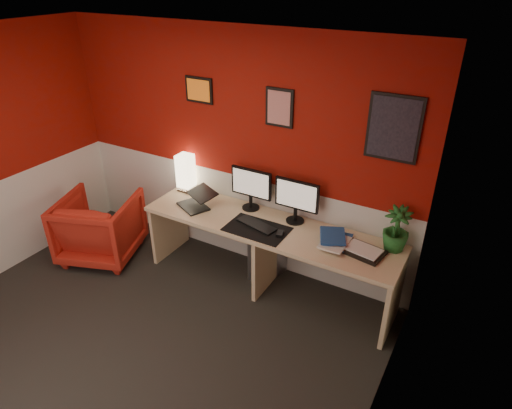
{
  "coord_description": "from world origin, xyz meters",
  "views": [
    {
      "loc": [
        2.35,
        -1.85,
        2.97
      ],
      "look_at": [
        0.6,
        1.21,
        1.05
      ],
      "focal_mm": 31.15,
      "sensor_mm": 36.0,
      "label": 1
    }
  ],
  "objects_px": {
    "shoji_lamp": "(186,174)",
    "monitor_right": "(296,195)",
    "pc_tower": "(269,257)",
    "desk": "(268,256)",
    "potted_plant": "(396,229)",
    "zen_tray": "(363,251)",
    "monitor_left": "(251,183)",
    "armchair": "(100,227)",
    "laptop": "(193,198)"
  },
  "relations": [
    {
      "from": "monitor_left",
      "to": "potted_plant",
      "type": "bearing_deg",
      "value": -0.67
    },
    {
      "from": "laptop",
      "to": "pc_tower",
      "type": "distance_m",
      "value": 1.02
    },
    {
      "from": "armchair",
      "to": "shoji_lamp",
      "type": "bearing_deg",
      "value": -158.32
    },
    {
      "from": "monitor_right",
      "to": "pc_tower",
      "type": "bearing_deg",
      "value": -174.98
    },
    {
      "from": "zen_tray",
      "to": "pc_tower",
      "type": "xyz_separation_m",
      "value": [
        -1.02,
        0.17,
        -0.52
      ]
    },
    {
      "from": "laptop",
      "to": "zen_tray",
      "type": "distance_m",
      "value": 1.8
    },
    {
      "from": "potted_plant",
      "to": "monitor_right",
      "type": "bearing_deg",
      "value": 179.71
    },
    {
      "from": "laptop",
      "to": "potted_plant",
      "type": "distance_m",
      "value": 2.03
    },
    {
      "from": "shoji_lamp",
      "to": "armchair",
      "type": "bearing_deg",
      "value": -138.25
    },
    {
      "from": "potted_plant",
      "to": "armchair",
      "type": "bearing_deg",
      "value": -168.27
    },
    {
      "from": "potted_plant",
      "to": "desk",
      "type": "bearing_deg",
      "value": -170.28
    },
    {
      "from": "shoji_lamp",
      "to": "zen_tray",
      "type": "bearing_deg",
      "value": -6.02
    },
    {
      "from": "potted_plant",
      "to": "shoji_lamp",
      "type": "bearing_deg",
      "value": 179.3
    },
    {
      "from": "laptop",
      "to": "monitor_right",
      "type": "height_order",
      "value": "monitor_right"
    },
    {
      "from": "monitor_left",
      "to": "zen_tray",
      "type": "relative_size",
      "value": 1.66
    },
    {
      "from": "zen_tray",
      "to": "armchair",
      "type": "relative_size",
      "value": 0.43
    },
    {
      "from": "zen_tray",
      "to": "armchair",
      "type": "height_order",
      "value": "zen_tray"
    },
    {
      "from": "laptop",
      "to": "monitor_right",
      "type": "distance_m",
      "value": 1.09
    },
    {
      "from": "monitor_left",
      "to": "potted_plant",
      "type": "xyz_separation_m",
      "value": [
        1.48,
        -0.02,
        -0.08
      ]
    },
    {
      "from": "desk",
      "to": "potted_plant",
      "type": "relative_size",
      "value": 6.27
    },
    {
      "from": "desk",
      "to": "laptop",
      "type": "xyz_separation_m",
      "value": [
        -0.86,
        -0.06,
        0.47
      ]
    },
    {
      "from": "monitor_left",
      "to": "armchair",
      "type": "bearing_deg",
      "value": -157.55
    },
    {
      "from": "potted_plant",
      "to": "pc_tower",
      "type": "height_order",
      "value": "potted_plant"
    },
    {
      "from": "desk",
      "to": "zen_tray",
      "type": "distance_m",
      "value": 1.02
    },
    {
      "from": "desk",
      "to": "shoji_lamp",
      "type": "height_order",
      "value": "shoji_lamp"
    },
    {
      "from": "desk",
      "to": "shoji_lamp",
      "type": "bearing_deg",
      "value": 168.96
    },
    {
      "from": "monitor_left",
      "to": "monitor_right",
      "type": "relative_size",
      "value": 1.0
    },
    {
      "from": "shoji_lamp",
      "to": "monitor_right",
      "type": "xyz_separation_m",
      "value": [
        1.35,
        -0.02,
        0.09
      ]
    },
    {
      "from": "zen_tray",
      "to": "laptop",
      "type": "bearing_deg",
      "value": -177.88
    },
    {
      "from": "desk",
      "to": "laptop",
      "type": "relative_size",
      "value": 7.88
    },
    {
      "from": "laptop",
      "to": "monitor_left",
      "type": "bearing_deg",
      "value": 52.91
    },
    {
      "from": "potted_plant",
      "to": "pc_tower",
      "type": "bearing_deg",
      "value": -179.13
    },
    {
      "from": "shoji_lamp",
      "to": "potted_plant",
      "type": "bearing_deg",
      "value": -0.7
    },
    {
      "from": "potted_plant",
      "to": "armchair",
      "type": "xyz_separation_m",
      "value": [
        -3.06,
        -0.63,
        -0.57
      ]
    },
    {
      "from": "monitor_right",
      "to": "armchair",
      "type": "height_order",
      "value": "monitor_right"
    },
    {
      "from": "desk",
      "to": "monitor_right",
      "type": "xyz_separation_m",
      "value": [
        0.19,
        0.2,
        0.66
      ]
    },
    {
      "from": "shoji_lamp",
      "to": "zen_tray",
      "type": "relative_size",
      "value": 1.14
    },
    {
      "from": "shoji_lamp",
      "to": "monitor_right",
      "type": "height_order",
      "value": "monitor_right"
    },
    {
      "from": "desk",
      "to": "potted_plant",
      "type": "distance_m",
      "value": 1.3
    },
    {
      "from": "monitor_right",
      "to": "pc_tower",
      "type": "distance_m",
      "value": 0.84
    },
    {
      "from": "shoji_lamp",
      "to": "desk",
      "type": "bearing_deg",
      "value": -11.04
    },
    {
      "from": "pc_tower",
      "to": "monitor_right",
      "type": "bearing_deg",
      "value": 18.4
    },
    {
      "from": "armchair",
      "to": "laptop",
      "type": "bearing_deg",
      "value": 179.66
    },
    {
      "from": "potted_plant",
      "to": "pc_tower",
      "type": "xyz_separation_m",
      "value": [
        -1.23,
        -0.02,
        -0.71
      ]
    },
    {
      "from": "shoji_lamp",
      "to": "monitor_right",
      "type": "distance_m",
      "value": 1.35
    },
    {
      "from": "desk",
      "to": "laptop",
      "type": "height_order",
      "value": "laptop"
    },
    {
      "from": "desk",
      "to": "potted_plant",
      "type": "bearing_deg",
      "value": 9.72
    },
    {
      "from": "monitor_right",
      "to": "pc_tower",
      "type": "relative_size",
      "value": 1.29
    },
    {
      "from": "shoji_lamp",
      "to": "pc_tower",
      "type": "relative_size",
      "value": 0.89
    },
    {
      "from": "monitor_left",
      "to": "monitor_right",
      "type": "height_order",
      "value": "same"
    }
  ]
}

